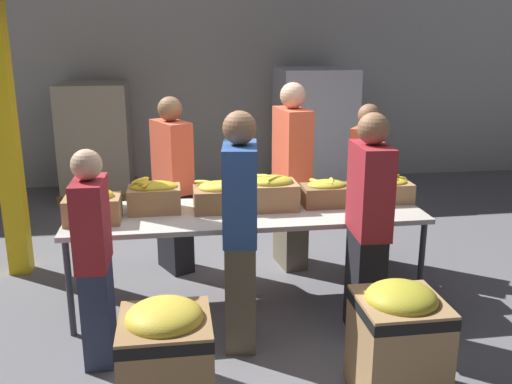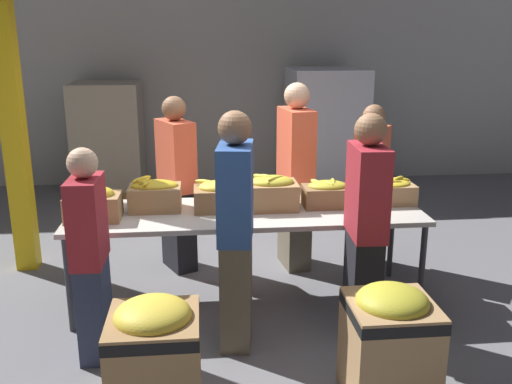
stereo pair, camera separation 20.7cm
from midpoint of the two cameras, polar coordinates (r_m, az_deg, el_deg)
The scene contains 19 objects.
ground_plane at distance 5.01m, azimuth -2.13°, elevation -10.82°, with size 30.00×30.00×0.00m, color slate.
wall_back at distance 8.64m, azimuth -5.41°, elevation 14.11°, with size 16.00×0.08×4.00m.
sorting_table at distance 4.71m, azimuth -2.23°, elevation -2.48°, with size 2.89×0.87×0.81m.
banana_box_0 at distance 4.60m, azimuth -17.29°, elevation -1.30°, with size 0.42×0.30×0.28m.
banana_box_1 at distance 4.74m, azimuth -11.41°, elevation -0.40°, with size 0.42×0.31×0.28m.
banana_box_2 at distance 4.70m, azimuth -5.09°, elevation -0.40°, with size 0.40×0.31×0.25m.
banana_box_3 at distance 4.73m, azimuth 0.26°, elevation 0.03°, with size 0.42×0.33×0.30m.
banana_box_4 at distance 4.85m, azimuth 5.83°, elevation -0.05°, with size 0.41×0.27×0.24m.
banana_box_5 at distance 5.04m, azimuth 11.79°, elevation 0.27°, with size 0.42×0.27×0.23m.
volunteer_0 at distance 4.05m, azimuth -3.05°, elevation -4.17°, with size 0.29×0.49×1.73m.
volunteer_1 at distance 5.43m, azimuth -9.38°, elevation 0.54°, with size 0.40×0.50×1.68m.
volunteer_2 at distance 5.61m, azimuth 9.83°, elevation 0.55°, with size 0.43×0.47×1.59m.
volunteer_3 at distance 5.46m, azimuth 2.48°, elevation 1.44°, with size 0.31×0.51×1.79m.
volunteer_4 at distance 4.25m, azimuth 9.75°, elevation -3.64°, with size 0.25×0.47×1.70m.
volunteer_5 at distance 4.05m, azimuth -17.30°, elevation -6.53°, with size 0.21×0.41×1.51m.
donation_bin_0 at distance 3.52m, azimuth -10.68°, elevation -16.02°, with size 0.53×0.53×0.76m.
donation_bin_1 at distance 3.71m, azimuth 12.45°, elevation -14.13°, with size 0.52×0.52×0.77m.
pallet_stack_0 at distance 8.24m, azimuth -16.40°, elevation 4.88°, with size 1.00×1.00×1.57m.
pallet_stack_1 at distance 8.19m, azimuth 5.07°, elevation 6.03°, with size 1.12×1.12×1.75m.
Camera 1 is at (-0.57, -4.44, 2.24)m, focal length 40.00 mm.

